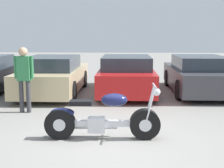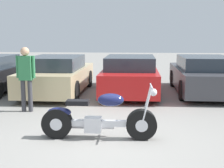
% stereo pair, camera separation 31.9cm
% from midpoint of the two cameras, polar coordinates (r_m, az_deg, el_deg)
% --- Properties ---
extents(ground_plane, '(60.00, 60.00, 0.00)m').
position_cam_midpoint_polar(ground_plane, '(6.25, -1.68, -10.34)').
color(ground_plane, gray).
extents(motorcycle, '(2.31, 0.62, 1.09)m').
position_cam_midpoint_polar(motorcycle, '(6.26, -3.53, -6.40)').
color(motorcycle, black).
rests_on(motorcycle, ground_plane).
extents(parked_car_champagne, '(1.94, 4.44, 1.33)m').
position_cam_midpoint_polar(parked_car_champagne, '(11.20, -11.42, 1.51)').
color(parked_car_champagne, '#C6B284').
rests_on(parked_car_champagne, ground_plane).
extents(parked_car_red, '(1.94, 4.44, 1.33)m').
position_cam_midpoint_polar(parked_car_red, '(11.11, 1.81, 1.63)').
color(parked_car_red, red).
rests_on(parked_car_red, ground_plane).
extents(parked_car_dark_grey, '(1.94, 4.44, 1.33)m').
position_cam_midpoint_polar(parked_car_dark_grey, '(11.52, 14.67, 1.60)').
color(parked_car_dark_grey, '#3D3D42').
rests_on(parked_car_dark_grey, ground_plane).
extents(person_standing, '(0.52, 0.23, 1.74)m').
position_cam_midpoint_polar(person_standing, '(8.60, -16.82, 1.78)').
color(person_standing, '#38383D').
rests_on(person_standing, ground_plane).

